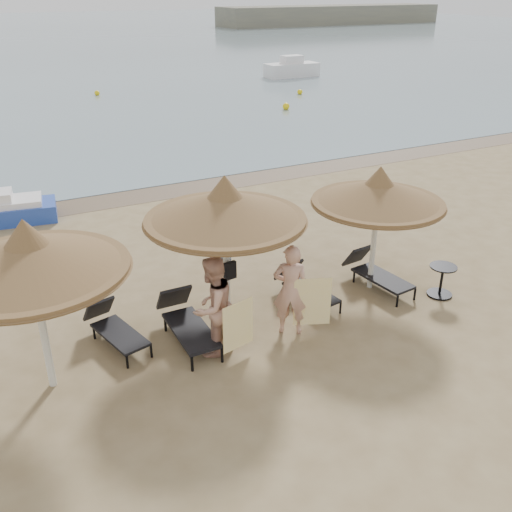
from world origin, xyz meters
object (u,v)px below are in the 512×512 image
Objects in this scene: side_table at (441,282)px; lounger_far_right at (375,272)px; lounger_near_right at (304,286)px; palapa_right at (379,193)px; person_left at (212,299)px; pedal_boat at (19,209)px; palapa_center at (225,207)px; palapa_left at (29,257)px; lounger_far_left at (114,327)px; lounger_near_left at (186,320)px; person_right at (291,283)px.

lounger_far_right is at bearing 135.65° from side_table.
lounger_far_right is at bearing -14.04° from lounger_near_right.
palapa_right reaches higher than person_left.
lounger_far_right is 0.86× the size of pedal_boat.
side_table is (4.69, -1.19, -2.16)m from palapa_center.
pedal_boat is (0.42, 8.39, -2.14)m from palapa_left.
lounger_far_left is at bearing 168.12° from side_table.
palapa_right is 1.55× the size of lounger_far_right.
palapa_left is 3.64m from palapa_center.
palapa_right is at bearing 0.63° from lounger_near_left.
palapa_left is 2.64m from lounger_far_left.
palapa_center is 3.53m from palapa_right.
palapa_center is 1.93m from person_right.
lounger_near_right is 0.93× the size of lounger_far_right.
palapa_center reaches higher than side_table.
palapa_right is 2.95m from person_right.
person_left is at bearing -170.26° from palapa_right.
person_right is (1.93, -0.73, 0.71)m from lounger_near_left.
palapa_center is at bearing -11.94° from person_right.
lounger_near_left is at bearing 170.31° from side_table.
lounger_near_left is 5.77m from side_table.
palapa_left reaches higher than palapa_right.
person_left is at bearing -167.72° from lounger_near_right.
side_table is at bearing -51.18° from lounger_far_right.
pedal_boat is at bearing 112.05° from palapa_center.
pedal_boat is at bearing 82.07° from lounger_far_left.
palapa_left is at bearing 28.38° from person_right.
lounger_near_left reaches higher than lounger_near_right.
palapa_left is 1.43× the size of person_right.
lounger_far_right is 4.47m from person_left.
palapa_left is 8.59m from side_table.
palapa_center is at bearing 177.16° from palapa_right.
palapa_right is 2.57m from lounger_near_right.
pedal_boat is (-0.88, 7.57, 0.01)m from lounger_far_left.
person_left is (1.60, -1.17, 0.80)m from lounger_far_left.
lounger_near_right is at bearing -49.12° from pedal_boat.
lounger_far_left is 1.01× the size of lounger_near_right.
palapa_right is 10.62m from pedal_boat.
pedal_boat is at bearing 123.58° from lounger_far_right.
palapa_center is 1.61× the size of lounger_near_left.
palapa_left is 1.77× the size of lounger_far_left.
palapa_right is 6.15m from lounger_far_left.
palapa_left is 7.13m from palapa_right.
palapa_left is 1.38× the size of person_left.
palapa_center is 3.16m from lounger_far_left.
lounger_far_left is 3.54m from person_right.
palapa_left is at bearing -35.29° from person_left.
palapa_right is (3.52, -0.17, -0.21)m from palapa_center.
pedal_boat reaches higher than side_table.
palapa_left is 7.56m from lounger_far_right.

